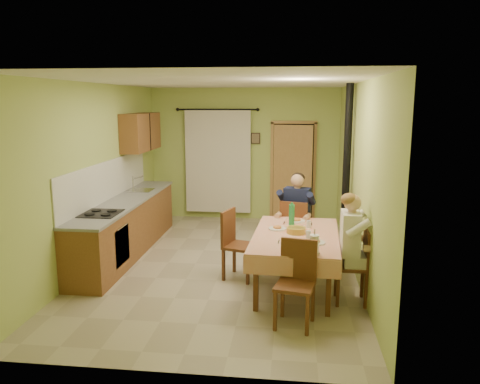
# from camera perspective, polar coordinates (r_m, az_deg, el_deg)

# --- Properties ---
(floor) EXTENTS (4.00, 6.00, 0.01)m
(floor) POSITION_cam_1_polar(r_m,az_deg,el_deg) (7.44, -2.03, -8.84)
(floor) COLOR tan
(floor) RESTS_ON ground
(room_shell) EXTENTS (4.04, 6.04, 2.82)m
(room_shell) POSITION_cam_1_polar(r_m,az_deg,el_deg) (7.03, -2.13, 5.26)
(room_shell) COLOR #B0C565
(room_shell) RESTS_ON ground
(kitchen_run) EXTENTS (0.64, 3.64, 1.56)m
(kitchen_run) POSITION_cam_1_polar(r_m,az_deg,el_deg) (8.08, -13.70, -3.94)
(kitchen_run) COLOR brown
(kitchen_run) RESTS_ON ground
(upper_cabinets) EXTENTS (0.35, 1.40, 0.70)m
(upper_cabinets) POSITION_cam_1_polar(r_m,az_deg,el_deg) (9.10, -11.97, 7.17)
(upper_cabinets) COLOR brown
(upper_cabinets) RESTS_ON room_shell
(curtain) EXTENTS (1.70, 0.07, 2.22)m
(curtain) POSITION_cam_1_polar(r_m,az_deg,el_deg) (10.02, -2.71, 3.79)
(curtain) COLOR black
(curtain) RESTS_ON ground
(doorway) EXTENTS (0.96, 0.20, 2.15)m
(doorway) POSITION_cam_1_polar(r_m,az_deg,el_deg) (9.96, 6.45, 2.46)
(doorway) COLOR black
(doorway) RESTS_ON ground
(dining_table) EXTENTS (1.24, 1.96, 0.76)m
(dining_table) POSITION_cam_1_polar(r_m,az_deg,el_deg) (6.50, 6.76, -8.35)
(dining_table) COLOR tan
(dining_table) RESTS_ON ground
(tableware) EXTENTS (0.76, 1.67, 0.33)m
(tableware) POSITION_cam_1_polar(r_m,az_deg,el_deg) (6.28, 7.06, -4.88)
(tableware) COLOR white
(tableware) RESTS_ON dining_table
(chair_far) EXTENTS (0.53, 0.53, 1.00)m
(chair_far) POSITION_cam_1_polar(r_m,az_deg,el_deg) (7.59, 6.77, -6.16)
(chair_far) COLOR #5B3019
(chair_far) RESTS_ON ground
(chair_near) EXTENTS (0.50, 0.50, 0.98)m
(chair_near) POSITION_cam_1_polar(r_m,az_deg,el_deg) (5.49, 6.70, -13.09)
(chair_near) COLOR #5B3019
(chair_near) RESTS_ON ground
(chair_right) EXTENTS (0.40, 0.40, 0.96)m
(chair_right) POSITION_cam_1_polar(r_m,az_deg,el_deg) (6.20, 13.46, -10.43)
(chair_right) COLOR #5B3019
(chair_right) RESTS_ON ground
(chair_left) EXTENTS (0.54, 0.54, 1.00)m
(chair_left) POSITION_cam_1_polar(r_m,az_deg,el_deg) (6.81, -0.03, -8.11)
(chair_left) COLOR #5B3019
(chair_left) RESTS_ON ground
(man_far) EXTENTS (0.64, 0.55, 1.39)m
(man_far) POSITION_cam_1_polar(r_m,az_deg,el_deg) (7.46, 6.90, -1.81)
(man_far) COLOR #141938
(man_far) RESTS_ON chair_far
(man_right) EXTENTS (0.47, 0.58, 1.39)m
(man_right) POSITION_cam_1_polar(r_m,az_deg,el_deg) (6.01, 13.59, -5.19)
(man_right) COLOR silver
(man_right) RESTS_ON chair_right
(stove_flue) EXTENTS (0.24, 0.24, 2.80)m
(stove_flue) POSITION_cam_1_polar(r_m,az_deg,el_deg) (7.71, 12.72, -0.47)
(stove_flue) COLOR black
(stove_flue) RESTS_ON ground
(picture_back) EXTENTS (0.19, 0.03, 0.23)m
(picture_back) POSITION_cam_1_polar(r_m,az_deg,el_deg) (9.95, 1.92, 6.56)
(picture_back) COLOR black
(picture_back) RESTS_ON room_shell
(picture_right) EXTENTS (0.03, 0.31, 0.21)m
(picture_right) POSITION_cam_1_polar(r_m,az_deg,el_deg) (8.19, 13.02, 6.02)
(picture_right) COLOR brown
(picture_right) RESTS_ON room_shell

